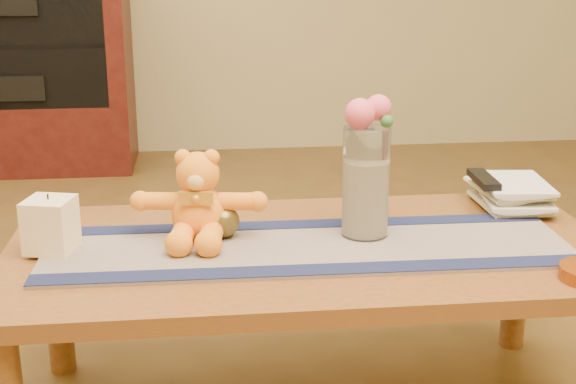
{
  "coord_description": "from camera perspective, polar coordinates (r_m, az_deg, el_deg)",
  "views": [
    {
      "loc": [
        -0.24,
        -1.7,
        1.11
      ],
      "look_at": [
        -0.05,
        0.0,
        0.58
      ],
      "focal_mm": 49.26,
      "sensor_mm": 36.0,
      "label": 1
    }
  ],
  "objects": [
    {
      "name": "blue_flower_side",
      "position": [
        1.83,
        4.72,
        5.39
      ],
      "size": [
        0.04,
        0.04,
        0.04
      ],
      "primitive_type": "sphere",
      "color": "#4B68A4",
      "rests_on": "glass_vase"
    },
    {
      "name": "cabinet_shelf",
      "position": [
        4.17,
        -19.99,
        9.94
      ],
      "size": [
        1.02,
        0.2,
        0.02
      ],
      "primitive_type": "cube",
      "color": "#330D0B",
      "rests_on": "media_cabinet"
    },
    {
      "name": "book_lower",
      "position": [
        2.14,
        13.91,
        -0.48
      ],
      "size": [
        0.19,
        0.24,
        0.02
      ],
      "primitive_type": "imported",
      "rotation": [
        0.0,
        0.0,
        -0.13
      ],
      "color": "beige",
      "rests_on": "book_bottom"
    },
    {
      "name": "book_bottom",
      "position": [
        2.15,
        13.72,
        -0.93
      ],
      "size": [
        0.17,
        0.22,
        0.02
      ],
      "primitive_type": "imported",
      "rotation": [
        0.0,
        0.0,
        0.0
      ],
      "color": "beige",
      "rests_on": "coffee_table_top"
    },
    {
      "name": "glass_vase",
      "position": [
        1.85,
        5.64,
        0.72
      ],
      "size": [
        0.11,
        0.11,
        0.26
      ],
      "primitive_type": "cylinder",
      "color": "silver",
      "rests_on": "persian_runner"
    },
    {
      "name": "runner_border_far",
      "position": [
        1.95,
        0.97,
        -2.33
      ],
      "size": [
        1.2,
        0.08,
        0.0
      ],
      "primitive_type": "cube",
      "rotation": [
        0.0,
        0.0,
        -0.02
      ],
      "color": "#151B3F",
      "rests_on": "persian_runner"
    },
    {
      "name": "table_leg_br",
      "position": [
        2.36,
        16.17,
        -6.1
      ],
      "size": [
        0.07,
        0.07,
        0.41
      ],
      "primitive_type": "cylinder",
      "color": "brown",
      "rests_on": "floor"
    },
    {
      "name": "blue_flower_back",
      "position": [
        1.85,
        5.86,
        5.74
      ],
      "size": [
        0.04,
        0.04,
        0.04
      ],
      "primitive_type": "sphere",
      "color": "#4B68A4",
      "rests_on": "glass_vase"
    },
    {
      "name": "pillar_candle",
      "position": [
        1.85,
        -16.77,
        -2.28
      ],
      "size": [
        0.12,
        0.12,
        0.12
      ],
      "primitive_type": "cube",
      "rotation": [
        0.0,
        0.0,
        -0.25
      ],
      "color": "#FFE5BB",
      "rests_on": "persian_runner"
    },
    {
      "name": "potpourri_fill",
      "position": [
        1.86,
        5.6,
        -0.43
      ],
      "size": [
        0.09,
        0.09,
        0.18
      ],
      "primitive_type": "cylinder",
      "color": "beige",
      "rests_on": "glass_vase"
    },
    {
      "name": "book_upper",
      "position": [
        2.14,
        13.61,
        0.06
      ],
      "size": [
        0.18,
        0.23,
        0.02
      ],
      "primitive_type": "imported",
      "rotation": [
        0.0,
        0.0,
        0.06
      ],
      "color": "beige",
      "rests_on": "book_lower"
    },
    {
      "name": "leaf_sprig",
      "position": [
        1.8,
        7.15,
        5.09
      ],
      "size": [
        0.03,
        0.03,
        0.03
      ],
      "primitive_type": "sphere",
      "color": "#33662D",
      "rests_on": "glass_vase"
    },
    {
      "name": "media_cabinet",
      "position": [
        4.33,
        -19.4,
        8.76
      ],
      "size": [
        1.2,
        0.5,
        1.1
      ],
      "primitive_type": "cube",
      "color": "#330D0B",
      "rests_on": "floor"
    },
    {
      "name": "runner_border_near",
      "position": [
        1.68,
        2.09,
        -5.61
      ],
      "size": [
        1.2,
        0.08,
        0.0
      ],
      "primitive_type": "cube",
      "rotation": [
        0.0,
        0.0,
        -0.02
      ],
      "color": "#151B3F",
      "rests_on": "persian_runner"
    },
    {
      "name": "persian_runner",
      "position": [
        1.82,
        1.49,
        -4.0
      ],
      "size": [
        1.21,
        0.37,
        0.01
      ],
      "primitive_type": "cube",
      "rotation": [
        0.0,
        0.0,
        -0.02
      ],
      "color": "#1E1A4A",
      "rests_on": "coffee_table_top"
    },
    {
      "name": "rose_right",
      "position": [
        1.82,
        6.54,
        6.08
      ],
      "size": [
        0.06,
        0.06,
        0.06
      ],
      "primitive_type": "sphere",
      "color": "#F1556F",
      "rests_on": "glass_vase"
    },
    {
      "name": "rose_left",
      "position": [
        1.8,
        5.23,
        5.66
      ],
      "size": [
        0.07,
        0.07,
        0.07
      ],
      "primitive_type": "sphere",
      "color": "#F1556F",
      "rests_on": "glass_vase"
    },
    {
      "name": "bronze_ball",
      "position": [
        1.86,
        -4.69,
        -2.14
      ],
      "size": [
        0.08,
        0.08,
        0.08
      ],
      "primitive_type": "sphere",
      "rotation": [
        0.0,
        0.0,
        0.02
      ],
      "color": "#53441B",
      "rests_on": "persian_runner"
    },
    {
      "name": "book_top",
      "position": [
        2.13,
        13.94,
        0.51
      ],
      "size": [
        0.19,
        0.24,
        0.02
      ],
      "primitive_type": "imported",
      "rotation": [
        0.0,
        0.0,
        -0.1
      ],
      "color": "beige",
      "rests_on": "book_upper"
    },
    {
      "name": "teddy_bear",
      "position": [
        1.85,
        -6.46,
        -0.31
      ],
      "size": [
        0.32,
        0.28,
        0.2
      ],
      "primitive_type": null,
      "rotation": [
        0.0,
        0.0,
        -0.13
      ],
      "color": "orange",
      "rests_on": "persian_runner"
    },
    {
      "name": "stereo_lower",
      "position": [
        4.21,
        -19.66,
        7.31
      ],
      "size": [
        0.42,
        0.28,
        0.12
      ],
      "primitive_type": "cube",
      "color": "black",
      "rests_on": "media_cabinet"
    },
    {
      "name": "table_leg_bl",
      "position": [
        2.22,
        -16.3,
        -7.57
      ],
      "size": [
        0.07,
        0.07,
        0.41
      ],
      "primitive_type": "cylinder",
      "color": "brown",
      "rests_on": "floor"
    },
    {
      "name": "coffee_table_top",
      "position": [
        1.85,
        1.54,
        -4.4
      ],
      "size": [
        1.4,
        0.7,
        0.04
      ],
      "primitive_type": "cube",
      "color": "brown",
      "rests_on": "floor"
    },
    {
      "name": "candle_wick",
      "position": [
        1.83,
        -16.95,
        -0.32
      ],
      "size": [
        0.0,
        0.0,
        0.01
      ],
      "primitive_type": "cylinder",
      "rotation": [
        0.0,
        0.0,
        -0.25
      ],
      "color": "black",
      "rests_on": "pillar_candle"
    },
    {
      "name": "tv_remote",
      "position": [
        2.12,
        13.94,
        0.9
      ],
      "size": [
        0.05,
        0.16,
        0.02
      ],
      "primitive_type": "cube",
      "rotation": [
        0.0,
        0.0,
        -0.05
      ],
      "color": "black",
      "rests_on": "book_top"
    }
  ]
}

